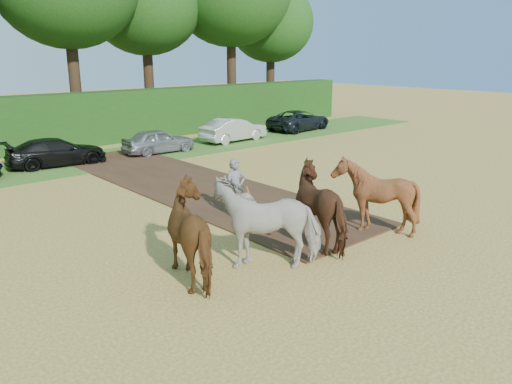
% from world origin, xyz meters
% --- Properties ---
extents(ground, '(120.00, 120.00, 0.00)m').
position_xyz_m(ground, '(0.00, 0.00, 0.00)').
color(ground, gold).
rests_on(ground, ground).
extents(earth_strip, '(4.50, 17.00, 0.05)m').
position_xyz_m(earth_strip, '(1.50, 7.00, 0.03)').
color(earth_strip, '#472D1C').
rests_on(earth_strip, ground).
extents(grass_verge, '(50.00, 5.00, 0.03)m').
position_xyz_m(grass_verge, '(0.00, 14.00, 0.01)').
color(grass_verge, '#38601E').
rests_on(grass_verge, ground).
extents(hedgerow, '(46.00, 1.60, 3.00)m').
position_xyz_m(hedgerow, '(0.00, 18.50, 1.50)').
color(hedgerow, '#14380F').
rests_on(hedgerow, ground).
extents(plough_team, '(7.78, 5.46, 2.26)m').
position_xyz_m(plough_team, '(-0.33, -0.69, 1.12)').
color(plough_team, brown).
rests_on(plough_team, ground).
extents(parked_cars, '(31.82, 3.32, 1.44)m').
position_xyz_m(parked_cars, '(1.84, 13.91, 0.69)').
color(parked_cars, white).
rests_on(parked_cars, ground).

